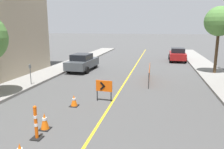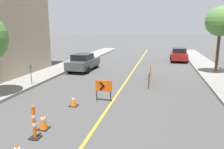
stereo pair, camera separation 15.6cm
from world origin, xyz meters
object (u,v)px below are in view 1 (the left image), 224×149
object	(u,v)px
traffic_cone_fifth	(45,121)
traffic_cone_farthest	(74,101)
arrow_barricade_primary	(104,87)
parking_meter_far_curb	(30,70)
street_tree_right_near	(219,22)
parked_car_curb_mid	(177,54)
delineator_post_rear	(36,124)
parked_car_curb_near	(82,62)

from	to	relation	value
traffic_cone_fifth	traffic_cone_farthest	world-z (taller)	traffic_cone_fifth
traffic_cone_farthest	arrow_barricade_primary	distance (m)	1.77
parking_meter_far_curb	street_tree_right_near	size ratio (longest dim) A/B	0.25
traffic_cone_farthest	arrow_barricade_primary	bearing A→B (deg)	38.92
arrow_barricade_primary	parked_car_curb_mid	distance (m)	16.83
arrow_barricade_primary	street_tree_right_near	distance (m)	12.06
traffic_cone_fifth	delineator_post_rear	xyz separation A→B (m)	(0.09, -0.74, 0.21)
traffic_cone_farthest	parked_car_curb_near	size ratio (longest dim) A/B	0.14
traffic_cone_farthest	parked_car_curb_near	xyz separation A→B (m)	(-2.76, 9.07, 0.51)
traffic_cone_fifth	delineator_post_rear	distance (m)	0.78
arrow_barricade_primary	parked_car_curb_mid	world-z (taller)	parked_car_curb_mid
arrow_barricade_primary	street_tree_right_near	size ratio (longest dim) A/B	0.21
delineator_post_rear	parked_car_curb_near	bearing A→B (deg)	102.16
delineator_post_rear	parked_car_curb_mid	size ratio (longest dim) A/B	0.29
parking_meter_far_curb	street_tree_right_near	distance (m)	15.17
arrow_barricade_primary	delineator_post_rear	bearing A→B (deg)	-101.70
arrow_barricade_primary	parking_meter_far_curb	world-z (taller)	parking_meter_far_curb
parked_car_curb_mid	arrow_barricade_primary	bearing A→B (deg)	-105.97
parked_car_curb_mid	traffic_cone_fifth	bearing A→B (deg)	-106.73
parked_car_curb_near	parking_meter_far_curb	distance (m)	6.32
delineator_post_rear	parking_meter_far_curb	bearing A→B (deg)	123.35
traffic_cone_fifth	traffic_cone_farthest	xyz separation A→B (m)	(0.15, 2.70, -0.04)
parked_car_curb_mid	parking_meter_far_curb	distance (m)	17.73
delineator_post_rear	arrow_barricade_primary	xyz separation A→B (m)	(1.38, 4.51, 0.26)
delineator_post_rear	parking_meter_far_curb	world-z (taller)	parking_meter_far_curb
traffic_cone_fifth	street_tree_right_near	world-z (taller)	street_tree_right_near
delineator_post_rear	arrow_barricade_primary	distance (m)	4.73
arrow_barricade_primary	parked_car_curb_near	xyz separation A→B (m)	(-4.08, 8.00, -0.01)
parked_car_curb_near	parking_meter_far_curb	world-z (taller)	parked_car_curb_near
parked_car_curb_near	street_tree_right_near	xyz separation A→B (m)	(11.65, 0.67, 3.62)
parked_car_curb_near	parking_meter_far_curb	size ratio (longest dim) A/B	3.16
parked_car_curb_mid	street_tree_right_near	distance (m)	8.61
traffic_cone_farthest	arrow_barricade_primary	size ratio (longest dim) A/B	0.51
arrow_barricade_primary	parked_car_curb_near	size ratio (longest dim) A/B	0.27
traffic_cone_farthest	parking_meter_far_curb	size ratio (longest dim) A/B	0.43
traffic_cone_farthest	delineator_post_rear	world-z (taller)	delineator_post_rear
parking_meter_far_curb	delineator_post_rear	bearing A→B (deg)	-56.65
parked_car_curb_near	parked_car_curb_mid	bearing A→B (deg)	44.30
traffic_cone_fifth	street_tree_right_near	distance (m)	15.91
traffic_cone_fifth	parking_meter_far_curb	bearing A→B (deg)	126.10
traffic_cone_fifth	traffic_cone_farthest	size ratio (longest dim) A/B	1.15
delineator_post_rear	parked_car_curb_near	distance (m)	12.81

